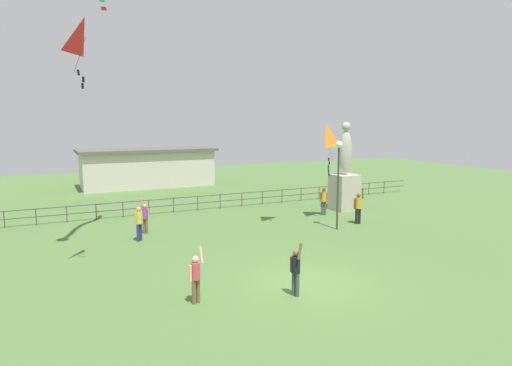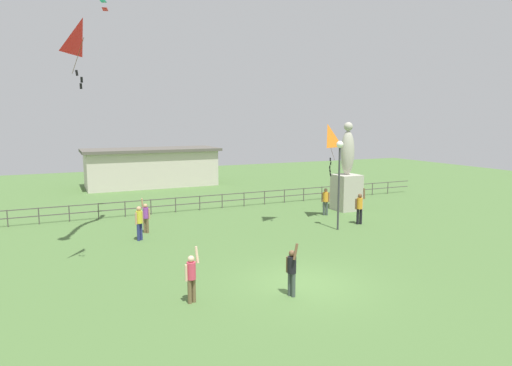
% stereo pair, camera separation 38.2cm
% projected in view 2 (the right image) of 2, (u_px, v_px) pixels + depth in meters
% --- Properties ---
extents(ground_plane, '(80.00, 80.00, 0.00)m').
position_uv_depth(ground_plane, '(305.00, 284.00, 15.60)').
color(ground_plane, '#4C7038').
extents(statue_monument, '(1.52, 1.52, 5.64)m').
position_uv_depth(statue_monument, '(347.00, 181.00, 28.28)').
color(statue_monument, '#B2AD9E').
rests_on(statue_monument, ground_plane).
extents(lamppost, '(0.36, 0.36, 4.69)m').
position_uv_depth(lamppost, '(339.00, 166.00, 22.89)').
color(lamppost, '#38383D').
rests_on(lamppost, ground_plane).
extents(person_0, '(0.29, 0.50, 1.83)m').
position_uv_depth(person_0, '(292.00, 269.00, 14.41)').
color(person_0, '#3F4C47').
rests_on(person_0, ground_plane).
extents(person_1, '(0.49, 0.29, 1.82)m').
position_uv_depth(person_1, '(191.00, 275.00, 13.89)').
color(person_1, brown).
rests_on(person_1, ground_plane).
extents(person_2, '(0.40, 0.38, 1.80)m').
position_uv_depth(person_2, '(146.00, 216.00, 22.57)').
color(person_2, brown).
rests_on(person_2, ground_plane).
extents(person_3, '(0.45, 0.31, 1.66)m').
position_uv_depth(person_3, '(326.00, 200.00, 26.80)').
color(person_3, '#3F4C47').
rests_on(person_3, ground_plane).
extents(person_4, '(0.50, 0.38, 2.03)m').
position_uv_depth(person_4, '(360.00, 206.00, 24.47)').
color(person_4, black).
rests_on(person_4, ground_plane).
extents(person_5, '(0.43, 0.33, 1.67)m').
position_uv_depth(person_5, '(139.00, 221.00, 21.17)').
color(person_5, navy).
rests_on(person_5, ground_plane).
extents(kite_0, '(1.30, 0.98, 2.97)m').
position_uv_depth(kite_0, '(327.00, 138.00, 25.25)').
color(kite_0, orange).
extents(kite_2, '(1.01, 1.20, 2.34)m').
position_uv_depth(kite_2, '(84.00, 39.00, 15.08)').
color(kite_2, red).
extents(waterfront_railing, '(36.04, 0.06, 0.95)m').
position_uv_depth(waterfront_railing, '(187.00, 202.00, 27.98)').
color(waterfront_railing, '#4C4742').
rests_on(waterfront_railing, ground_plane).
extents(pavilion_building, '(11.54, 4.75, 3.31)m').
position_uv_depth(pavilion_building, '(152.00, 167.00, 38.73)').
color(pavilion_building, beige).
rests_on(pavilion_building, ground_plane).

